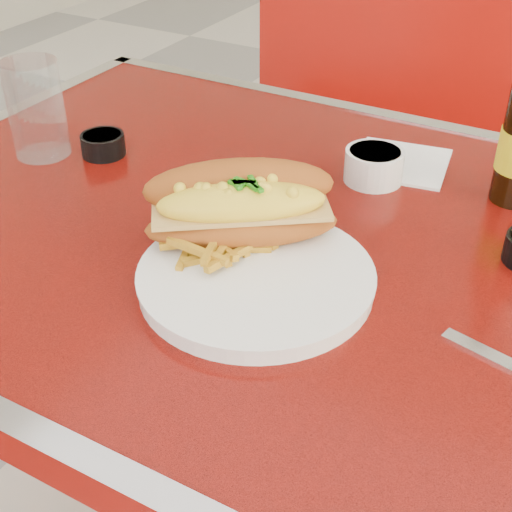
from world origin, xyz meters
The scene contains 10 objects.
diner_table centered at (0.00, 0.00, 0.61)m, with size 1.23×0.83×0.77m.
booth_bench_far centered at (0.00, 0.81, 0.29)m, with size 1.20×0.51×0.90m.
dinner_plate centered at (0.00, -0.12, 0.78)m, with size 0.33×0.33×0.02m.
mac_hoagie centered at (-0.06, -0.07, 0.83)m, with size 0.24×0.22×0.10m.
fries_pile centered at (-0.06, -0.10, 0.80)m, with size 0.11×0.10×0.03m, color gold, non-canonical shape.
fork centered at (-0.07, -0.08, 0.79)m, with size 0.09×0.14×0.00m.
gravy_ramekin centered at (0.02, 0.17, 0.79)m, with size 0.11×0.11×0.05m.
sauce_cup_left centered at (-0.36, 0.05, 0.79)m, with size 0.07×0.07×0.03m.
water_tumbler centered at (-0.44, 0.01, 0.84)m, with size 0.08×0.08×0.14m, color silver.
paper_napkin centered at (0.03, 0.24, 0.77)m, with size 0.13×0.13×0.00m, color white.
Camera 1 is at (0.31, -0.68, 1.24)m, focal length 50.00 mm.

